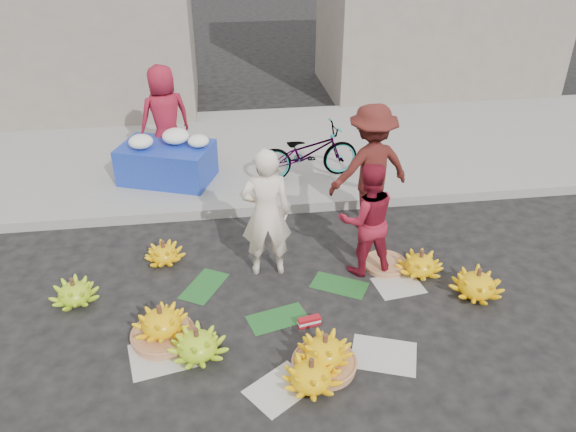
{
  "coord_description": "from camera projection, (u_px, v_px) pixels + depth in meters",
  "views": [
    {
      "loc": [
        -0.63,
        -4.94,
        4.09
      ],
      "look_at": [
        0.15,
        0.83,
        0.7
      ],
      "focal_mm": 35.0,
      "sensor_mm": 36.0,
      "label": 1
    }
  ],
  "objects": [
    {
      "name": "incense_stack",
      "position": [
        309.0,
        321.0,
        6.06
      ],
      "size": [
        0.26,
        0.13,
        0.1
      ],
      "primitive_type": "cube",
      "rotation": [
        0.0,
        0.0,
        0.2
      ],
      "color": "#A8121C",
      "rests_on": "ground"
    },
    {
      "name": "banana_bunch_0",
      "position": [
        162.0,
        325.0,
        5.8
      ],
      "size": [
        0.7,
        0.7,
        0.45
      ],
      "rotation": [
        0.0,
        0.0,
        -0.28
      ],
      "color": "#A76B46",
      "rests_on": "ground"
    },
    {
      "name": "banana_bunch_6",
      "position": [
        74.0,
        292.0,
        6.36
      ],
      "size": [
        0.6,
        0.6,
        0.33
      ],
      "rotation": [
        0.0,
        0.0,
        -0.21
      ],
      "color": "#88C01B",
      "rests_on": "ground"
    },
    {
      "name": "banana_bunch_5",
      "position": [
        420.0,
        264.0,
        6.84
      ],
      "size": [
        0.57,
        0.57,
        0.33
      ],
      "rotation": [
        0.0,
        0.0,
        0.09
      ],
      "color": "yellow",
      "rests_on": "ground"
    },
    {
      "name": "banana_bunch_1",
      "position": [
        197.0,
        344.0,
        5.61
      ],
      "size": [
        0.73,
        0.73,
        0.36
      ],
      "rotation": [
        0.0,
        0.0,
        0.35
      ],
      "color": "#88C01B",
      "rests_on": "ground"
    },
    {
      "name": "ground",
      "position": [
        285.0,
        306.0,
        6.36
      ],
      "size": [
        80.0,
        80.0,
        0.0
      ],
      "primitive_type": "plane",
      "color": "black",
      "rests_on": "ground"
    },
    {
      "name": "man_striped",
      "position": [
        371.0,
        168.0,
        7.47
      ],
      "size": [
        1.25,
        0.89,
        1.76
      ],
      "primitive_type": "imported",
      "rotation": [
        0.0,
        0.0,
        3.36
      ],
      "color": "maroon",
      "rests_on": "ground"
    },
    {
      "name": "newspaper_scatter",
      "position": [
        295.0,
        356.0,
        5.68
      ],
      "size": [
        3.2,
        1.8,
        0.0
      ],
      "primitive_type": null,
      "color": "beige",
      "rests_on": "ground"
    },
    {
      "name": "vendor_red",
      "position": [
        367.0,
        220.0,
        6.62
      ],
      "size": [
        0.72,
        0.57,
        1.44
      ],
      "primitive_type": "imported",
      "rotation": [
        0.0,
        0.0,
        3.18
      ],
      "color": "#A4192D",
      "rests_on": "ground"
    },
    {
      "name": "banana_bunch_2",
      "position": [
        325.0,
        354.0,
        5.45
      ],
      "size": [
        0.63,
        0.63,
        0.43
      ],
      "rotation": [
        0.0,
        0.0,
        -0.18
      ],
      "color": "#A76B46",
      "rests_on": "ground"
    },
    {
      "name": "flower_table",
      "position": [
        167.0,
        160.0,
        8.73
      ],
      "size": [
        1.59,
        1.29,
        0.8
      ],
      "rotation": [
        0.0,
        0.0,
        -0.36
      ],
      "color": "#1931A4",
      "rests_on": "sidewalk"
    },
    {
      "name": "banana_leaves",
      "position": [
        274.0,
        296.0,
        6.52
      ],
      "size": [
        2.0,
        1.0,
        0.0
      ],
      "primitive_type": null,
      "color": "#1A5020",
      "rests_on": "ground"
    },
    {
      "name": "grey_bucket",
      "position": [
        135.0,
        170.0,
        8.76
      ],
      "size": [
        0.33,
        0.33,
        0.37
      ],
      "primitive_type": "cylinder",
      "color": "slate",
      "rests_on": "sidewalk"
    },
    {
      "name": "building_left",
      "position": [
        36.0,
        12.0,
        11.05
      ],
      "size": [
        6.0,
        3.0,
        4.0
      ],
      "primitive_type": "cube",
      "color": "gray",
      "rests_on": "sidewalk"
    },
    {
      "name": "banana_bunch_7",
      "position": [
        164.0,
        253.0,
        7.07
      ],
      "size": [
        0.48,
        0.48,
        0.3
      ],
      "rotation": [
        0.0,
        0.0,
        0.03
      ],
      "color": "yellow",
      "rests_on": "ground"
    },
    {
      "name": "banana_bunch_3",
      "position": [
        311.0,
        375.0,
        5.26
      ],
      "size": [
        0.72,
        0.72,
        0.35
      ],
      "rotation": [
        0.0,
        0.0,
        -0.4
      ],
      "color": "yellow",
      "rests_on": "ground"
    },
    {
      "name": "sidewalk",
      "position": [
        253.0,
        151.0,
        10.01
      ],
      "size": [
        40.0,
        4.0,
        0.12
      ],
      "primitive_type": "cube",
      "color": "gray",
      "rests_on": "ground"
    },
    {
      "name": "flower_vendor",
      "position": [
        165.0,
        118.0,
        8.91
      ],
      "size": [
        0.96,
        0.8,
        1.68
      ],
      "primitive_type": "imported",
      "rotation": [
        0.0,
        0.0,
        3.53
      ],
      "color": "#A4192D",
      "rests_on": "sidewalk"
    },
    {
      "name": "basket_spare",
      "position": [
        385.0,
        264.0,
        7.02
      ],
      "size": [
        0.65,
        0.65,
        0.06
      ],
      "primitive_type": "cylinder",
      "rotation": [
        0.0,
        0.0,
        -0.29
      ],
      "color": "#A76B46",
      "rests_on": "ground"
    },
    {
      "name": "bicycle",
      "position": [
        307.0,
        152.0,
        8.74
      ],
      "size": [
        0.77,
        1.7,
        0.86
      ],
      "primitive_type": "imported",
      "rotation": [
        0.0,
        0.0,
        1.69
      ],
      "color": "gray",
      "rests_on": "sidewalk"
    },
    {
      "name": "banana_bunch_4",
      "position": [
        477.0,
        284.0,
        6.46
      ],
      "size": [
        0.68,
        0.68,
        0.37
      ],
      "rotation": [
        0.0,
        0.0,
        0.16
      ],
      "color": "yellow",
      "rests_on": "ground"
    },
    {
      "name": "vendor_cream",
      "position": [
        266.0,
        214.0,
        6.55
      ],
      "size": [
        0.61,
        0.41,
        1.64
      ],
      "primitive_type": "imported",
      "rotation": [
        0.0,
        0.0,
        3.12
      ],
      "color": "white",
      "rests_on": "ground"
    },
    {
      "name": "curb",
      "position": [
        265.0,
        207.0,
        8.21
      ],
      "size": [
        40.0,
        0.25,
        0.15
      ],
      "primitive_type": "cube",
      "color": "gray",
      "rests_on": "ground"
    }
  ]
}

